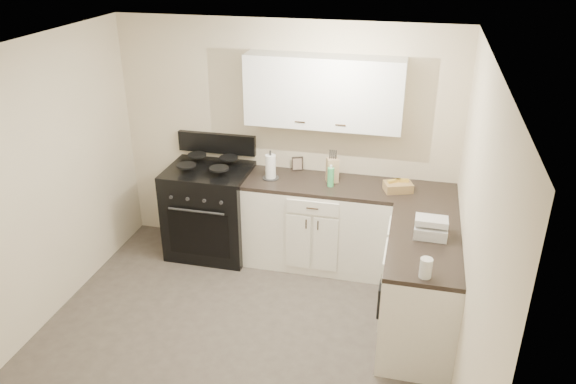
% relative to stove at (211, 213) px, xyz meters
% --- Properties ---
extents(floor, '(3.60, 3.60, 0.00)m').
position_rel_stove_xyz_m(floor, '(0.76, -1.48, -0.46)').
color(floor, '#473F38').
rests_on(floor, ground).
extents(ceiling, '(3.60, 3.60, 0.00)m').
position_rel_stove_xyz_m(ceiling, '(0.76, -1.48, 2.04)').
color(ceiling, white).
rests_on(ceiling, wall_back).
extents(wall_back, '(3.60, 0.00, 3.60)m').
position_rel_stove_xyz_m(wall_back, '(0.76, 0.32, 0.79)').
color(wall_back, beige).
rests_on(wall_back, ground).
extents(wall_right, '(0.00, 3.60, 3.60)m').
position_rel_stove_xyz_m(wall_right, '(2.56, -1.48, 0.79)').
color(wall_right, beige).
rests_on(wall_right, ground).
extents(wall_left, '(0.00, 3.60, 3.60)m').
position_rel_stove_xyz_m(wall_left, '(-1.04, -1.48, 0.79)').
color(wall_left, beige).
rests_on(wall_left, ground).
extents(wall_front, '(3.60, 0.00, 3.60)m').
position_rel_stove_xyz_m(wall_front, '(0.76, -3.28, 0.79)').
color(wall_front, beige).
rests_on(wall_front, ground).
extents(base_cabinets_back, '(1.55, 0.60, 0.90)m').
position_rel_stove_xyz_m(base_cabinets_back, '(1.18, 0.02, -0.01)').
color(base_cabinets_back, white).
rests_on(base_cabinets_back, floor).
extents(base_cabinets_right, '(0.60, 1.90, 0.90)m').
position_rel_stove_xyz_m(base_cabinets_right, '(2.26, -0.63, -0.01)').
color(base_cabinets_right, white).
rests_on(base_cabinets_right, floor).
extents(countertop_back, '(1.55, 0.60, 0.04)m').
position_rel_stove_xyz_m(countertop_back, '(1.18, 0.02, 0.46)').
color(countertop_back, black).
rests_on(countertop_back, base_cabinets_back).
extents(countertop_right, '(0.60, 1.90, 0.04)m').
position_rel_stove_xyz_m(countertop_right, '(2.26, -0.63, 0.46)').
color(countertop_right, black).
rests_on(countertop_right, base_cabinets_right).
extents(upper_cabinets, '(1.55, 0.30, 0.70)m').
position_rel_stove_xyz_m(upper_cabinets, '(1.18, 0.18, 1.38)').
color(upper_cabinets, white).
rests_on(upper_cabinets, wall_back).
extents(stove, '(0.87, 0.75, 1.06)m').
position_rel_stove_xyz_m(stove, '(0.00, 0.00, 0.00)').
color(stove, black).
rests_on(stove, floor).
extents(knife_block, '(0.15, 0.14, 0.25)m').
position_rel_stove_xyz_m(knife_block, '(1.31, 0.08, 0.61)').
color(knife_block, tan).
rests_on(knife_block, countertop_back).
extents(paper_towel, '(0.14, 0.14, 0.26)m').
position_rel_stove_xyz_m(paper_towel, '(0.68, 0.01, 0.61)').
color(paper_towel, white).
rests_on(paper_towel, countertop_back).
extents(soap_bottle, '(0.09, 0.09, 0.20)m').
position_rel_stove_xyz_m(soap_bottle, '(1.31, -0.04, 0.58)').
color(soap_bottle, '#46B867').
rests_on(soap_bottle, countertop_back).
extents(picture_frame, '(0.12, 0.08, 0.15)m').
position_rel_stove_xyz_m(picture_frame, '(0.90, 0.28, 0.55)').
color(picture_frame, black).
rests_on(picture_frame, countertop_back).
extents(wicker_basket, '(0.31, 0.25, 0.09)m').
position_rel_stove_xyz_m(wicker_basket, '(1.98, 0.00, 0.52)').
color(wicker_basket, '#A98550').
rests_on(wicker_basket, countertop_right).
extents(countertop_grill, '(0.28, 0.26, 0.10)m').
position_rel_stove_xyz_m(countertop_grill, '(2.30, -0.82, 0.53)').
color(countertop_grill, silver).
rests_on(countertop_grill, countertop_right).
extents(glass_jar, '(0.12, 0.12, 0.16)m').
position_rel_stove_xyz_m(glass_jar, '(2.26, -1.48, 0.56)').
color(glass_jar, silver).
rests_on(glass_jar, countertop_right).
extents(oven_mitt_near, '(0.02, 0.16, 0.29)m').
position_rel_stove_xyz_m(oven_mitt_near, '(1.94, -1.18, 0.01)').
color(oven_mitt_near, black).
rests_on(oven_mitt_near, base_cabinets_right).
extents(oven_mitt_far, '(0.02, 0.15, 0.26)m').
position_rel_stove_xyz_m(oven_mitt_far, '(1.94, -0.93, -0.03)').
color(oven_mitt_far, black).
rests_on(oven_mitt_far, base_cabinets_right).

